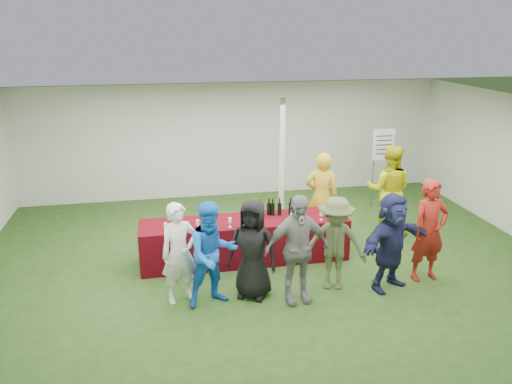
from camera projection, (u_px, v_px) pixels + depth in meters
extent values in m
plane|color=#284719|center=(269.00, 266.00, 8.60)|extent=(60.00, 60.00, 0.00)
plane|color=white|center=(233.00, 140.00, 11.90)|extent=(10.00, 0.00, 10.00)
plane|color=white|center=(368.00, 330.00, 4.45)|extent=(10.00, 0.00, 10.00)
plane|color=white|center=(271.00, 110.00, 7.75)|extent=(10.00, 10.00, 0.00)
cylinder|color=silver|center=(282.00, 171.00, 9.38)|extent=(0.10, 0.10, 2.70)
cube|color=#580709|center=(245.00, 240.00, 8.73)|extent=(3.60, 0.80, 0.75)
cylinder|color=black|center=(260.00, 210.00, 8.75)|extent=(0.07, 0.07, 0.22)
cylinder|color=black|center=(260.00, 202.00, 8.70)|extent=(0.03, 0.03, 0.08)
cylinder|color=#9C1F0E|center=(260.00, 200.00, 8.69)|extent=(0.03, 0.03, 0.02)
cylinder|color=black|center=(269.00, 209.00, 8.83)|extent=(0.07, 0.07, 0.22)
cylinder|color=black|center=(269.00, 201.00, 8.79)|extent=(0.03, 0.03, 0.08)
cylinder|color=#9C1F0E|center=(269.00, 198.00, 8.77)|extent=(0.03, 0.03, 0.02)
cylinder|color=black|center=(273.00, 209.00, 8.81)|extent=(0.07, 0.07, 0.22)
cylinder|color=black|center=(273.00, 201.00, 8.76)|extent=(0.03, 0.03, 0.08)
cylinder|color=#9C1F0E|center=(273.00, 198.00, 8.75)|extent=(0.03, 0.03, 0.02)
cylinder|color=black|center=(280.00, 209.00, 8.82)|extent=(0.07, 0.07, 0.22)
cylinder|color=black|center=(280.00, 201.00, 8.78)|extent=(0.03, 0.03, 0.08)
cylinder|color=#9C1F0E|center=(280.00, 198.00, 8.76)|extent=(0.03, 0.03, 0.02)
cylinder|color=black|center=(291.00, 208.00, 8.86)|extent=(0.07, 0.07, 0.22)
cylinder|color=black|center=(291.00, 200.00, 8.81)|extent=(0.03, 0.03, 0.08)
cylinder|color=#9C1F0E|center=(291.00, 198.00, 8.80)|extent=(0.03, 0.03, 0.02)
cylinder|color=black|center=(298.00, 208.00, 8.89)|extent=(0.07, 0.07, 0.22)
cylinder|color=black|center=(298.00, 200.00, 8.84)|extent=(0.03, 0.03, 0.08)
cylinder|color=#9C1F0E|center=(299.00, 197.00, 8.82)|extent=(0.03, 0.03, 0.02)
cylinder|color=silver|center=(166.00, 232.00, 8.11)|extent=(0.06, 0.06, 0.00)
cylinder|color=silver|center=(166.00, 230.00, 8.10)|extent=(0.01, 0.01, 0.07)
cylinder|color=silver|center=(165.00, 225.00, 8.07)|extent=(0.06, 0.06, 0.08)
cylinder|color=silver|center=(181.00, 231.00, 8.14)|extent=(0.06, 0.06, 0.00)
cylinder|color=silver|center=(181.00, 229.00, 8.12)|extent=(0.01, 0.01, 0.07)
cylinder|color=silver|center=(181.00, 225.00, 8.10)|extent=(0.06, 0.06, 0.08)
cylinder|color=silver|center=(198.00, 229.00, 8.22)|extent=(0.06, 0.06, 0.00)
cylinder|color=silver|center=(198.00, 227.00, 8.21)|extent=(0.01, 0.01, 0.07)
cylinder|color=silver|center=(198.00, 222.00, 8.18)|extent=(0.06, 0.06, 0.08)
cylinder|color=#490715|center=(198.00, 224.00, 8.19)|extent=(0.05, 0.05, 0.02)
cylinder|color=silver|center=(230.00, 227.00, 8.32)|extent=(0.06, 0.06, 0.00)
cylinder|color=silver|center=(230.00, 225.00, 8.31)|extent=(0.01, 0.01, 0.07)
cylinder|color=silver|center=(230.00, 220.00, 8.28)|extent=(0.06, 0.06, 0.08)
cylinder|color=#490715|center=(230.00, 222.00, 8.29)|extent=(0.05, 0.05, 0.02)
cylinder|color=silver|center=(321.00, 220.00, 8.62)|extent=(0.06, 0.06, 0.00)
cylinder|color=silver|center=(321.00, 218.00, 8.61)|extent=(0.01, 0.01, 0.07)
cylinder|color=silver|center=(321.00, 213.00, 8.59)|extent=(0.06, 0.06, 0.08)
cylinder|color=#490715|center=(321.00, 215.00, 8.60)|extent=(0.05, 0.05, 0.02)
cylinder|color=silver|center=(292.00, 222.00, 8.51)|extent=(0.06, 0.06, 0.00)
cylinder|color=silver|center=(292.00, 220.00, 8.50)|extent=(0.01, 0.01, 0.07)
cylinder|color=silver|center=(292.00, 216.00, 8.48)|extent=(0.06, 0.06, 0.08)
cylinder|color=silver|center=(247.00, 213.00, 8.67)|extent=(0.07, 0.07, 0.20)
cylinder|color=silver|center=(247.00, 207.00, 8.63)|extent=(0.03, 0.03, 0.03)
cube|color=white|center=(328.00, 212.00, 8.94)|extent=(0.25, 0.18, 0.03)
cylinder|color=slate|center=(338.00, 213.00, 8.68)|extent=(0.26, 0.26, 0.18)
cylinder|color=slate|center=(372.00, 184.00, 11.26)|extent=(0.02, 0.02, 1.10)
cylinder|color=slate|center=(389.00, 183.00, 11.33)|extent=(0.02, 0.02, 1.10)
cube|color=white|center=(384.00, 145.00, 11.01)|extent=(0.50, 0.02, 0.70)
cube|color=black|center=(385.00, 136.00, 10.94)|extent=(0.36, 0.01, 0.02)
cube|color=black|center=(384.00, 140.00, 10.97)|extent=(0.36, 0.01, 0.02)
cube|color=black|center=(384.00, 145.00, 11.00)|extent=(0.36, 0.01, 0.02)
cube|color=black|center=(384.00, 149.00, 11.03)|extent=(0.36, 0.01, 0.02)
cube|color=black|center=(383.00, 154.00, 11.06)|extent=(0.36, 0.01, 0.02)
imported|color=gold|center=(321.00, 197.00, 9.43)|extent=(0.73, 0.60, 1.73)
imported|color=#BFBE0E|center=(389.00, 190.00, 9.72)|extent=(1.08, 1.00, 1.79)
imported|color=white|center=(179.00, 253.00, 7.30)|extent=(0.65, 0.52, 1.55)
imported|color=blue|center=(213.00, 254.00, 7.21)|extent=(0.90, 0.77, 1.59)
imported|color=black|center=(253.00, 249.00, 7.43)|extent=(0.90, 0.78, 1.55)
imported|color=gray|center=(297.00, 249.00, 7.28)|extent=(1.02, 0.50, 1.68)
imported|color=#4C5732|center=(335.00, 243.00, 7.68)|extent=(1.10, 0.83, 1.51)
imported|color=#1C2146|center=(391.00, 242.00, 7.67)|extent=(1.51, 1.02, 1.57)
imported|color=maroon|center=(429.00, 231.00, 7.93)|extent=(0.65, 0.46, 1.69)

